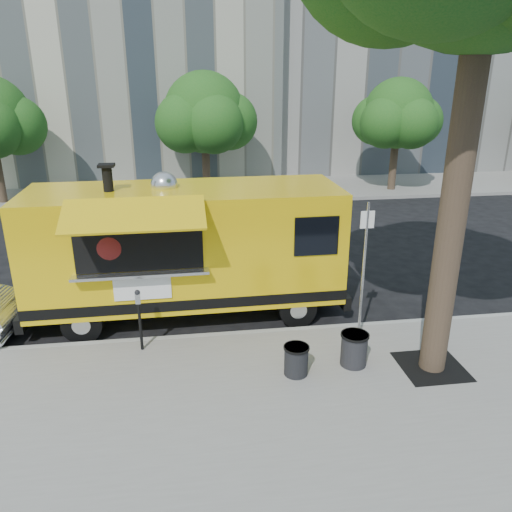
{
  "coord_description": "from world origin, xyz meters",
  "views": [
    {
      "loc": [
        -1.93,
        -10.57,
        5.5
      ],
      "look_at": [
        -0.44,
        0.0,
        1.58
      ],
      "focal_mm": 35.0,
      "sensor_mm": 36.0,
      "label": 1
    }
  ],
  "objects_px": {
    "parking_meter": "(139,313)",
    "food_truck": "(185,247)",
    "far_tree_b": "(204,113)",
    "sign_post": "(364,265)",
    "trash_bin_right": "(296,359)",
    "trash_bin_left": "(354,348)",
    "far_tree_c": "(398,114)"
  },
  "relations": [
    {
      "from": "trash_bin_right",
      "to": "sign_post",
      "type": "bearing_deg",
      "value": 34.74
    },
    {
      "from": "far_tree_c",
      "to": "trash_bin_right",
      "type": "height_order",
      "value": "far_tree_c"
    },
    {
      "from": "far_tree_b",
      "to": "trash_bin_right",
      "type": "xyz_separation_m",
      "value": [
        0.94,
        -15.36,
        -3.37
      ]
    },
    {
      "from": "parking_meter",
      "to": "far_tree_b",
      "type": "bearing_deg",
      "value": 81.9
    },
    {
      "from": "food_truck",
      "to": "trash_bin_left",
      "type": "relative_size",
      "value": 11.16
    },
    {
      "from": "parking_meter",
      "to": "food_truck",
      "type": "height_order",
      "value": "food_truck"
    },
    {
      "from": "far_tree_b",
      "to": "food_truck",
      "type": "relative_size",
      "value": 0.74
    },
    {
      "from": "trash_bin_left",
      "to": "trash_bin_right",
      "type": "relative_size",
      "value": 1.13
    },
    {
      "from": "food_truck",
      "to": "trash_bin_right",
      "type": "height_order",
      "value": "food_truck"
    },
    {
      "from": "sign_post",
      "to": "parking_meter",
      "type": "bearing_deg",
      "value": 177.48
    },
    {
      "from": "food_truck",
      "to": "trash_bin_right",
      "type": "distance_m",
      "value": 3.89
    },
    {
      "from": "trash_bin_left",
      "to": "parking_meter",
      "type": "bearing_deg",
      "value": 164.49
    },
    {
      "from": "far_tree_c",
      "to": "sign_post",
      "type": "height_order",
      "value": "far_tree_c"
    },
    {
      "from": "sign_post",
      "to": "trash_bin_right",
      "type": "height_order",
      "value": "sign_post"
    },
    {
      "from": "far_tree_b",
      "to": "trash_bin_right",
      "type": "height_order",
      "value": "far_tree_b"
    },
    {
      "from": "parking_meter",
      "to": "far_tree_c",
      "type": "bearing_deg",
      "value": 51.34
    },
    {
      "from": "food_truck",
      "to": "trash_bin_right",
      "type": "xyz_separation_m",
      "value": [
        1.98,
        -3.11,
        -1.25
      ]
    },
    {
      "from": "sign_post",
      "to": "parking_meter",
      "type": "height_order",
      "value": "sign_post"
    },
    {
      "from": "far_tree_b",
      "to": "parking_meter",
      "type": "bearing_deg",
      "value": -98.1
    },
    {
      "from": "far_tree_c",
      "to": "parking_meter",
      "type": "bearing_deg",
      "value": -128.66
    },
    {
      "from": "far_tree_b",
      "to": "parking_meter",
      "type": "height_order",
      "value": "far_tree_b"
    },
    {
      "from": "sign_post",
      "to": "food_truck",
      "type": "xyz_separation_m",
      "value": [
        -3.58,
        2.0,
        -0.13
      ]
    },
    {
      "from": "far_tree_b",
      "to": "trash_bin_left",
      "type": "bearing_deg",
      "value": -82.04
    },
    {
      "from": "far_tree_c",
      "to": "parking_meter",
      "type": "xyz_separation_m",
      "value": [
        -11.0,
        -13.75,
        -2.74
      ]
    },
    {
      "from": "sign_post",
      "to": "far_tree_b",
      "type": "bearing_deg",
      "value": 100.15
    },
    {
      "from": "trash_bin_right",
      "to": "food_truck",
      "type": "bearing_deg",
      "value": 122.44
    },
    {
      "from": "parking_meter",
      "to": "trash_bin_left",
      "type": "relative_size",
      "value": 2.02
    },
    {
      "from": "far_tree_c",
      "to": "trash_bin_right",
      "type": "distance_m",
      "value": 17.39
    },
    {
      "from": "parking_meter",
      "to": "trash_bin_left",
      "type": "distance_m",
      "value": 4.31
    },
    {
      "from": "sign_post",
      "to": "trash_bin_right",
      "type": "relative_size",
      "value": 5.13
    },
    {
      "from": "parking_meter",
      "to": "food_truck",
      "type": "distance_m",
      "value": 2.17
    },
    {
      "from": "far_tree_b",
      "to": "sign_post",
      "type": "height_order",
      "value": "far_tree_b"
    }
  ]
}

